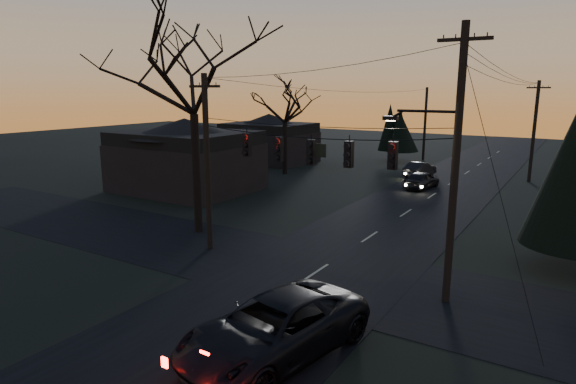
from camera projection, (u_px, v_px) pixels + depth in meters
The scene contains 15 objects.
main_road at pixel (395, 220), 29.11m from camera, with size 8.00×120.00×0.02m, color black.
cross_road at pixel (316, 272), 20.81m from camera, with size 60.00×7.00×0.02m, color black.
utility_pole_right at pixel (445, 301), 17.97m from camera, with size 5.00×0.30×10.00m, color black, non-canonical shape.
utility_pole_left at pixel (210, 249), 23.90m from camera, with size 1.80×0.30×8.50m, color black, non-canonical shape.
utility_pole_far_r at pixel (529, 182), 41.23m from camera, with size 1.80×0.30×8.50m, color black, non-canonical shape.
utility_pole_far_l at pixel (423, 160), 53.81m from camera, with size 0.30×0.30×8.00m, color black, non-canonical shape.
span_signal_assembly at pixel (313, 151), 19.83m from camera, with size 11.50×0.44×1.54m.
bare_tree_left at pixel (192, 64), 24.92m from camera, with size 8.80×8.80×12.96m.
bare_tree_dist at pixel (285, 102), 43.76m from camera, with size 6.27×6.27×9.53m.
evergreen_dist at pixel (396, 129), 52.38m from camera, with size 3.60×3.60×5.79m.
house_left_near at pixel (186, 155), 37.30m from camera, with size 10.00×8.00×5.60m.
house_left_far at pixel (269, 138), 52.18m from camera, with size 9.00×7.00×5.20m.
suv_near at pixel (275, 328), 14.16m from camera, with size 2.90×6.30×1.75m, color black.
sedan_oncoming_a at pixel (422, 180), 38.28m from camera, with size 1.65×4.11×1.40m, color black.
sedan_oncoming_b at pixel (420, 169), 43.46m from camera, with size 1.41×4.04×1.33m, color black.
Camera 1 is at (9.32, -7.31, 7.76)m, focal length 30.00 mm.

